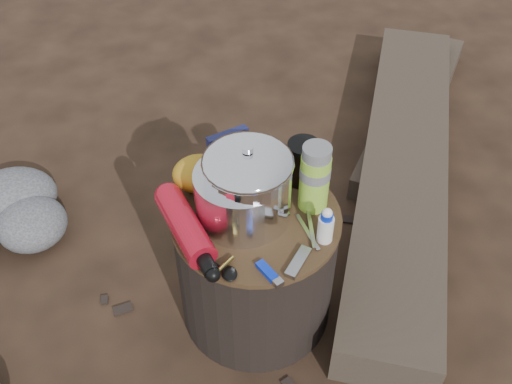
{
  "coord_description": "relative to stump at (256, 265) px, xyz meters",
  "views": [
    {
      "loc": [
        -0.13,
        -1.02,
        1.49
      ],
      "look_at": [
        0.0,
        0.0,
        0.48
      ],
      "focal_mm": 41.92,
      "sensor_mm": 36.0,
      "label": 1
    }
  ],
  "objects": [
    {
      "name": "spork",
      "position": [
        -0.13,
        -0.13,
        0.2
      ],
      "size": [
        0.12,
        0.12,
        0.01
      ],
      "primitive_type": null,
      "rotation": [
        0.0,
        0.0,
        0.76
      ],
      "color": "black",
      "rests_on": "stump"
    },
    {
      "name": "lighter",
      "position": [
        0.0,
        -0.18,
        0.21
      ],
      "size": [
        0.06,
        0.08,
        0.02
      ],
      "primitive_type": "cube",
      "rotation": [
        0.0,
        0.0,
        0.51
      ],
      "color": "#0927C1",
      "rests_on": "stump"
    },
    {
      "name": "foil_windscreen",
      "position": [
        -0.04,
        0.01,
        0.27
      ],
      "size": [
        0.23,
        0.23,
        0.14
      ],
      "primitive_type": "cylinder",
      "color": "silver",
      "rests_on": "stump"
    },
    {
      "name": "fuel_bottle",
      "position": [
        -0.18,
        -0.04,
        0.23
      ],
      "size": [
        0.17,
        0.3,
        0.07
      ],
      "primitive_type": null,
      "rotation": [
        0.0,
        0.0,
        0.34
      ],
      "color": "red",
      "rests_on": "stump"
    },
    {
      "name": "ground",
      "position": [
        0.0,
        0.0,
        -0.2
      ],
      "size": [
        60.0,
        60.0,
        0.0
      ],
      "primitive_type": "plane",
      "color": "#2F2016",
      "rests_on": "ground"
    },
    {
      "name": "multitool",
      "position": [
        0.08,
        -0.16,
        0.2
      ],
      "size": [
        0.08,
        0.09,
        0.01
      ],
      "primitive_type": "cube",
      "rotation": [
        0.0,
        0.0,
        -0.61
      ],
      "color": "#A7A7AC",
      "rests_on": "stump"
    },
    {
      "name": "squeeze_bottle",
      "position": [
        0.15,
        -0.1,
        0.24
      ],
      "size": [
        0.04,
        0.04,
        0.09
      ],
      "primitive_type": "cylinder",
      "color": "white",
      "rests_on": "stump"
    },
    {
      "name": "thermos",
      "position": [
        0.15,
        0.02,
        0.29
      ],
      "size": [
        0.07,
        0.07,
        0.19
      ],
      "primitive_type": "cylinder",
      "color": "#92CC37",
      "rests_on": "stump"
    },
    {
      "name": "camping_pot",
      "position": [
        -0.02,
        0.01,
        0.3
      ],
      "size": [
        0.21,
        0.21,
        0.21
      ],
      "primitive_type": "cylinder",
      "color": "white",
      "rests_on": "stump"
    },
    {
      "name": "stuff_sack",
      "position": [
        -0.13,
        0.12,
        0.24
      ],
      "size": [
        0.14,
        0.11,
        0.09
      ],
      "primitive_type": "ellipsoid",
      "color": "#BF861B",
      "rests_on": "stump"
    },
    {
      "name": "pot_grabber",
      "position": [
        0.12,
        -0.07,
        0.2
      ],
      "size": [
        0.04,
        0.13,
        0.01
      ],
      "primitive_type": null,
      "rotation": [
        0.0,
        0.0,
        0.1
      ],
      "color": "#A7A7AC",
      "rests_on": "stump"
    },
    {
      "name": "travel_mug",
      "position": [
        0.14,
        0.12,
        0.26
      ],
      "size": [
        0.08,
        0.08,
        0.12
      ],
      "primitive_type": "cylinder",
      "color": "black",
      "rests_on": "stump"
    },
    {
      "name": "stump",
      "position": [
        0.0,
        0.0,
        0.0
      ],
      "size": [
        0.43,
        0.43,
        0.39
      ],
      "primitive_type": "cylinder",
      "color": "black",
      "rests_on": "ground"
    },
    {
      "name": "log_main",
      "position": [
        0.59,
        0.48,
        -0.13
      ],
      "size": [
        0.85,
        1.67,
        0.14
      ],
      "primitive_type": "cube",
      "rotation": [
        0.0,
        0.0,
        -0.36
      ],
      "color": "#3A2F26",
      "rests_on": "ground"
    },
    {
      "name": "log_small",
      "position": [
        0.74,
        0.83,
        -0.15
      ],
      "size": [
        0.73,
        1.04,
        0.09
      ],
      "primitive_type": "cube",
      "rotation": [
        0.0,
        0.0,
        -0.54
      ],
      "color": "#3A2F26",
      "rests_on": "ground"
    },
    {
      "name": "food_pouch",
      "position": [
        -0.05,
        0.16,
        0.27
      ],
      "size": [
        0.11,
        0.07,
        0.14
      ],
      "primitive_type": "cube",
      "rotation": [
        0.0,
        0.0,
        0.4
      ],
      "color": "#161847",
      "rests_on": "stump"
    }
  ]
}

